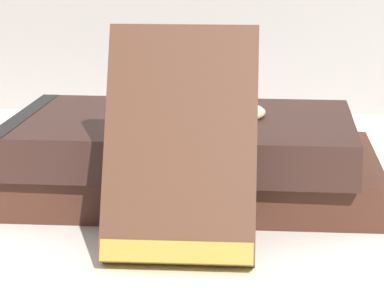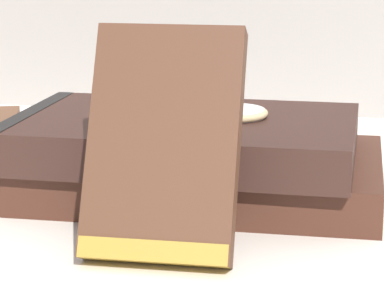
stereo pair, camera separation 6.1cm
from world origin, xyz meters
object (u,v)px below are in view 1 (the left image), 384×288
(book_flat_bottom, at_px, (191,173))
(book_flat_top, at_px, (174,138))
(pocket_watch, at_px, (232,112))
(reading_glasses, at_px, (158,145))
(book_leaning_front, at_px, (181,152))

(book_flat_bottom, xyz_separation_m, book_flat_top, (-0.01, -0.01, 0.03))
(pocket_watch, distance_m, reading_glasses, 0.17)
(book_flat_top, relative_size, pocket_watch, 4.74)
(book_flat_bottom, bearing_deg, book_leaning_front, -87.88)
(book_flat_bottom, xyz_separation_m, book_leaning_front, (0.00, -0.13, 0.05))
(pocket_watch, xyz_separation_m, reading_glasses, (-0.07, 0.14, -0.06))
(book_leaning_front, bearing_deg, pocket_watch, 78.14)
(book_flat_top, xyz_separation_m, reading_glasses, (-0.03, 0.15, -0.04))
(book_flat_top, distance_m, book_leaning_front, 0.11)
(book_leaning_front, bearing_deg, reading_glasses, 99.33)
(book_flat_bottom, distance_m, reading_glasses, 0.14)
(book_leaning_front, height_order, reading_glasses, book_leaning_front)
(book_leaning_front, relative_size, reading_glasses, 1.27)
(book_leaning_front, height_order, pocket_watch, book_leaning_front)
(book_flat_top, bearing_deg, book_leaning_front, -81.33)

